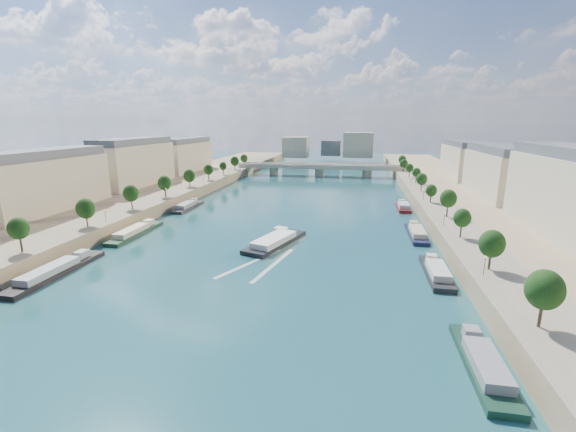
% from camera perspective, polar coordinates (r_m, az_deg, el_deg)
% --- Properties ---
extents(ground, '(700.00, 700.00, 0.00)m').
position_cam_1_polar(ground, '(143.25, -0.38, -0.86)').
color(ground, '#0D353B').
rests_on(ground, ground).
extents(quay_left, '(44.00, 520.00, 5.00)m').
position_cam_1_polar(quay_left, '(170.97, -24.83, 1.12)').
color(quay_left, '#9E8460').
rests_on(quay_left, ground).
extents(quay_right, '(44.00, 520.00, 5.00)m').
position_cam_1_polar(quay_right, '(147.73, 28.24, -1.09)').
color(quay_right, '#9E8460').
rests_on(quay_right, ground).
extents(pave_left, '(14.00, 520.00, 0.10)m').
position_cam_1_polar(pave_left, '(162.35, -20.58, 1.83)').
color(pave_left, gray).
rests_on(pave_left, quay_left).
extents(pave_right, '(14.00, 520.00, 0.10)m').
position_cam_1_polar(pave_right, '(143.16, 22.65, 0.13)').
color(pave_right, gray).
rests_on(pave_right, quay_right).
extents(trees_left, '(4.80, 268.80, 8.26)m').
position_cam_1_polar(trees_left, '(162.09, -19.77, 3.83)').
color(trees_left, '#382B1E').
rests_on(trees_left, ground).
extents(trees_right, '(4.80, 268.80, 8.26)m').
position_cam_1_polar(trees_right, '(151.29, 21.33, 3.04)').
color(trees_right, '#382B1E').
rests_on(trees_right, ground).
extents(lamps_left, '(0.36, 200.36, 4.28)m').
position_cam_1_polar(lamps_left, '(151.16, -21.11, 2.01)').
color(lamps_left, black).
rests_on(lamps_left, ground).
extents(lamps_right, '(0.36, 200.36, 4.28)m').
position_cam_1_polar(lamps_right, '(146.49, 20.63, 1.70)').
color(lamps_right, black).
rests_on(lamps_right, ground).
extents(buildings_left, '(16.00, 226.00, 23.20)m').
position_cam_1_polar(buildings_left, '(186.03, -26.48, 6.25)').
color(buildings_left, '#C1B194').
rests_on(buildings_left, ground).
extents(buildings_right, '(16.00, 226.00, 23.20)m').
position_cam_1_polar(buildings_right, '(160.82, 31.95, 4.64)').
color(buildings_right, '#C1B194').
rests_on(buildings_right, ground).
extents(skyline, '(79.00, 42.00, 22.00)m').
position_cam_1_polar(skyline, '(357.06, 6.77, 10.24)').
color(skyline, '#C1B194').
rests_on(skyline, ground).
extents(bridge, '(112.00, 12.00, 8.15)m').
position_cam_1_polar(bridge, '(265.82, 4.71, 7.02)').
color(bridge, '#C1B79E').
rests_on(bridge, ground).
extents(tour_barge, '(15.54, 27.56, 3.69)m').
position_cam_1_polar(tour_barge, '(116.84, -1.92, -3.78)').
color(tour_barge, black).
rests_on(tour_barge, ground).
extents(wake, '(15.65, 25.73, 0.04)m').
position_cam_1_polar(wake, '(101.86, -3.90, -7.07)').
color(wake, silver).
rests_on(wake, ground).
extents(moored_barges_left, '(5.00, 161.38, 3.60)m').
position_cam_1_polar(moored_barges_left, '(111.96, -30.22, -6.60)').
color(moored_barges_left, '#192339').
rests_on(moored_barges_left, ground).
extents(moored_barges_right, '(5.00, 166.65, 3.60)m').
position_cam_1_polar(moored_barges_right, '(97.34, 21.50, -8.55)').
color(moored_barges_right, black).
rests_on(moored_barges_right, ground).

